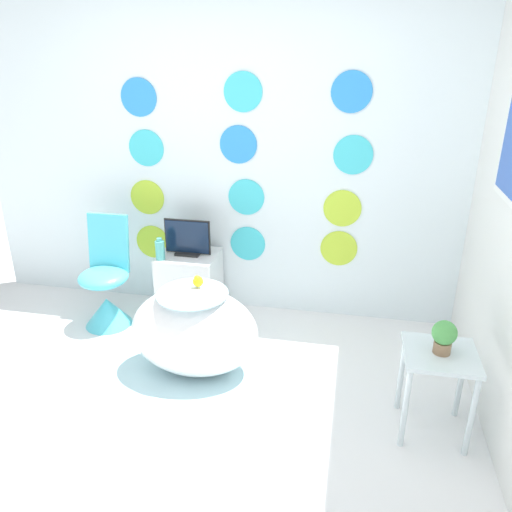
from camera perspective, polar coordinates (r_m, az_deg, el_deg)
ground_plane at (r=2.92m, az=-9.55°, el=-21.64°), size 12.00×12.00×0.00m
wall_back_dotted at (r=3.85m, az=-1.52°, el=11.80°), size 4.35×0.05×2.60m
rug at (r=3.38m, az=-8.56°, el=-14.28°), size 1.15×0.72×0.01m
bathtub at (r=3.34m, az=-7.05°, el=-8.52°), size 0.85×0.56×0.60m
rubber_duck at (r=3.24m, az=-6.66°, el=-2.85°), size 0.07×0.08×0.08m
chair at (r=4.05m, az=-16.73°, el=-4.04°), size 0.38×0.38×0.86m
tv_cabinet at (r=4.05m, az=-7.55°, el=-3.25°), size 0.45×0.40×0.53m
tv at (r=3.90m, az=-7.84°, el=1.91°), size 0.36×0.12×0.28m
vase at (r=3.86m, az=-10.91°, el=0.72°), size 0.07×0.07×0.17m
side_table at (r=2.95m, az=20.11°, el=-12.08°), size 0.39×0.37×0.52m
potted_plant_left at (r=2.84m, az=20.69°, el=-8.51°), size 0.13×0.13×0.19m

